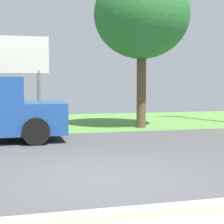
% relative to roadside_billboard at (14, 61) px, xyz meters
% --- Properties ---
extents(ground_plane, '(40.00, 22.00, 0.20)m').
position_rel_roadside_billboard_xyz_m(ground_plane, '(1.60, -5.19, -2.60)').
color(ground_plane, '#4C4C4F').
extents(roadside_billboard, '(2.60, 0.12, 3.50)m').
position_rel_roadside_billboard_xyz_m(roadside_billboard, '(0.00, 0.00, 0.00)').
color(roadside_billboard, slate).
rests_on(roadside_billboard, ground_plane).
extents(tree_center_back, '(3.64, 3.64, 5.95)m').
position_rel_roadside_billboard_xyz_m(tree_center_back, '(4.72, -1.07, 1.73)').
color(tree_center_back, brown).
rests_on(tree_center_back, ground_plane).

